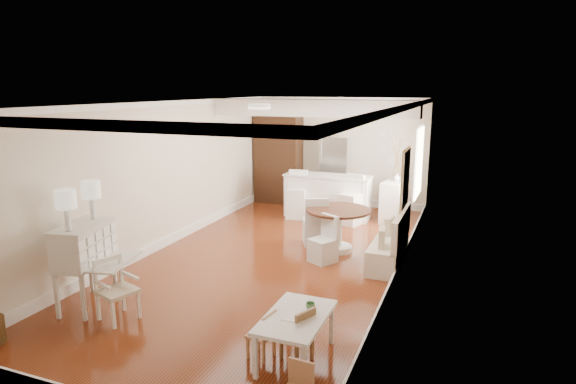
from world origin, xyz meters
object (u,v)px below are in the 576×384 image
Objects in this scene: kids_table at (296,338)px; breakfast_counter at (327,196)px; gustavian_armchair at (117,290)px; slip_chair_far at (315,220)px; fridge at (347,174)px; bar_stool_right at (350,200)px; kids_chair_b at (297,333)px; bar_stool_left at (297,195)px; pantry_cabinet at (278,160)px; secretary_bureau at (86,266)px; slip_chair_near at (323,239)px; sideboard at (395,201)px; kids_chair_a at (261,334)px; dining_table at (338,230)px.

kids_table is 0.54× the size of breakfast_counter.
gustavian_armchair is 4.25m from slip_chair_far.
fridge is at bearing 79.22° from breakfast_counter.
kids_chair_b is at bearing -63.01° from bar_stool_right.
fridge reaches higher than bar_stool_left.
breakfast_counter is 0.74m from bar_stool_left.
pantry_cabinet is (-3.14, 7.11, 0.82)m from kids_chair_b.
kids_chair_b is at bearing -66.16° from pantry_cabinet.
bar_stool_left is (-2.11, 5.74, 0.29)m from kids_table.
breakfast_counter is at bearing 59.70° from secretary_bureau.
kids_table is 3.21m from slip_chair_near.
slip_chair_far is (-1.09, 4.05, 0.21)m from kids_table.
kids_table is 4.21m from slip_chair_far.
fridge is 1.61m from sideboard.
kids_chair_b is 0.28× the size of pantry_cabinet.
kids_chair_a is at bearing -80.35° from breakfast_counter.
slip_chair_near is 2.54m from bar_stool_right.
gustavian_armchair is 2.56m from kids_table.
kids_chair_a is 7.27m from fridge.
kids_chair_a is 3.89m from dining_table.
kids_chair_b is 0.58× the size of bar_stool_right.
slip_chair_far reaches higher than kids_chair_a.
sideboard is (0.10, 6.32, 0.15)m from kids_chair_b.
gustavian_armchair is 6.09m from breakfast_counter.
gustavian_armchair is 3.62m from slip_chair_near.
secretary_bureau is 5.96m from bar_stool_right.
breakfast_counter is (-0.79, 2.92, 0.10)m from slip_chair_near.
fridge is at bearing 127.28° from slip_chair_near.
slip_chair_far is 1.97m from bar_stool_left.
bar_stool_left reaches higher than dining_table.
breakfast_counter is at bearing 168.58° from bar_stool_right.
kids_chair_a is 0.68× the size of slip_chair_near.
kids_table is 1.32× the size of slip_chair_near.
gustavian_armchair is at bearing -100.56° from breakfast_counter.
bar_stool_right is (0.66, -0.39, 0.05)m from breakfast_counter.
pantry_cabinet reaches higher than secretary_bureau.
kids_table is at bearing -17.36° from secretary_bureau.
pantry_cabinet reaches higher than dining_table.
bar_stool_left reaches higher than slip_chair_far.
kids_chair_a is 6.23m from breakfast_counter.
secretary_bureau is 0.67× the size of fridge.
kids_chair_a is 7.77m from pantry_cabinet.
fridge reaches higher than dining_table.
bar_stool_left is (1.13, 5.50, -0.04)m from secretary_bureau.
bar_stool_right is at bearing -135.33° from sideboard.
bar_stool_left is 0.49× the size of pantry_cabinet.
kids_chair_b is at bearing -83.13° from sideboard.
secretary_bureau is 1.25× the size of slip_chair_far.
fridge reaches higher than kids_table.
dining_table is 0.67m from slip_chair_near.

